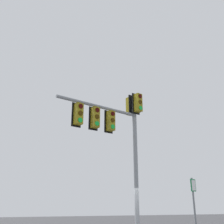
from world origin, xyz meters
name	(u,v)px	position (x,y,z in m)	size (l,w,h in m)	color
signal_mast_assembly	(118,130)	(0.09, 0.56, 5.02)	(1.97, 4.19, 6.98)	gray
route_sign_primary	(195,208)	(-2.21, -1.55, 1.69)	(0.18, 0.30, 2.76)	slate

